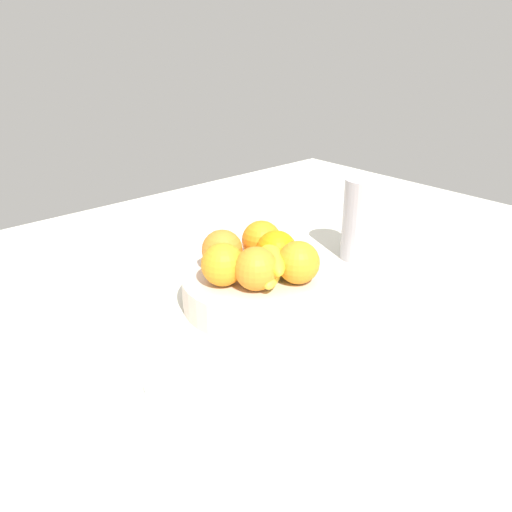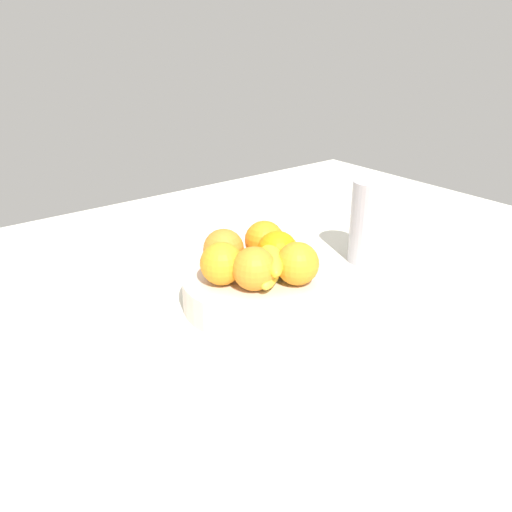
{
  "view_description": "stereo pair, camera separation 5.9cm",
  "coord_description": "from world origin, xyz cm",
  "px_view_note": "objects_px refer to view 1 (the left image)",
  "views": [
    {
      "loc": [
        -60.97,
        -66.54,
        48.17
      ],
      "look_at": [
        -2.83,
        -1.46,
        9.75
      ],
      "focal_mm": 37.54,
      "sensor_mm": 36.0,
      "label": 1
    },
    {
      "loc": [
        -56.42,
        -70.33,
        48.17
      ],
      "look_at": [
        -2.83,
        -1.46,
        9.75
      ],
      "focal_mm": 37.54,
      "sensor_mm": 36.0,
      "label": 2
    }
  ],
  "objects_px": {
    "orange_front_right": "(222,264)",
    "orange_back_right": "(276,251)",
    "orange_front_left": "(222,250)",
    "jar_lid": "(171,385)",
    "banana_bunch": "(271,260)",
    "fruit_bowl": "(256,290)",
    "orange_back_left": "(298,262)",
    "orange_center": "(256,269)",
    "orange_top_stack": "(261,240)",
    "thermos_tumbler": "(361,220)"
  },
  "relations": [
    {
      "from": "banana_bunch",
      "to": "thermos_tumbler",
      "type": "height_order",
      "value": "thermos_tumbler"
    },
    {
      "from": "orange_front_left",
      "to": "orange_back_right",
      "type": "bearing_deg",
      "value": -44.23
    },
    {
      "from": "orange_back_right",
      "to": "orange_top_stack",
      "type": "height_order",
      "value": "same"
    },
    {
      "from": "orange_back_right",
      "to": "banana_bunch",
      "type": "relative_size",
      "value": 0.46
    },
    {
      "from": "orange_top_stack",
      "to": "banana_bunch",
      "type": "bearing_deg",
      "value": -119.73
    },
    {
      "from": "orange_front_left",
      "to": "fruit_bowl",
      "type": "bearing_deg",
      "value": -68.55
    },
    {
      "from": "fruit_bowl",
      "to": "thermos_tumbler",
      "type": "relative_size",
      "value": 1.5
    },
    {
      "from": "orange_front_right",
      "to": "orange_back_left",
      "type": "xyz_separation_m",
      "value": [
        0.1,
        -0.08,
        0.0
      ]
    },
    {
      "from": "orange_back_left",
      "to": "fruit_bowl",
      "type": "bearing_deg",
      "value": 120.51
    },
    {
      "from": "fruit_bowl",
      "to": "jar_lid",
      "type": "relative_size",
      "value": 3.54
    },
    {
      "from": "banana_bunch",
      "to": "fruit_bowl",
      "type": "bearing_deg",
      "value": 143.62
    },
    {
      "from": "fruit_bowl",
      "to": "banana_bunch",
      "type": "xyz_separation_m",
      "value": [
        0.02,
        -0.02,
        0.06
      ]
    },
    {
      "from": "orange_center",
      "to": "orange_back_left",
      "type": "height_order",
      "value": "same"
    },
    {
      "from": "jar_lid",
      "to": "orange_front_right",
      "type": "bearing_deg",
      "value": 32.22
    },
    {
      "from": "orange_top_stack",
      "to": "banana_bunch",
      "type": "xyz_separation_m",
      "value": [
        -0.04,
        -0.07,
        -0.01
      ]
    },
    {
      "from": "orange_center",
      "to": "banana_bunch",
      "type": "bearing_deg",
      "value": 20.93
    },
    {
      "from": "orange_front_right",
      "to": "jar_lid",
      "type": "xyz_separation_m",
      "value": [
        -0.19,
        -0.12,
        -0.09
      ]
    },
    {
      "from": "fruit_bowl",
      "to": "orange_front_right",
      "type": "xyz_separation_m",
      "value": [
        -0.06,
        0.02,
        0.07
      ]
    },
    {
      "from": "orange_front_right",
      "to": "orange_back_right",
      "type": "distance_m",
      "value": 0.11
    },
    {
      "from": "orange_front_left",
      "to": "orange_back_left",
      "type": "height_order",
      "value": "same"
    },
    {
      "from": "orange_back_left",
      "to": "banana_bunch",
      "type": "relative_size",
      "value": 0.46
    },
    {
      "from": "banana_bunch",
      "to": "jar_lid",
      "type": "xyz_separation_m",
      "value": [
        -0.28,
        -0.09,
        -0.08
      ]
    },
    {
      "from": "fruit_bowl",
      "to": "jar_lid",
      "type": "distance_m",
      "value": 0.28
    },
    {
      "from": "orange_center",
      "to": "orange_back_right",
      "type": "bearing_deg",
      "value": 22.23
    },
    {
      "from": "orange_front_left",
      "to": "jar_lid",
      "type": "distance_m",
      "value": 0.3
    },
    {
      "from": "orange_back_left",
      "to": "orange_back_right",
      "type": "height_order",
      "value": "same"
    },
    {
      "from": "orange_back_left",
      "to": "thermos_tumbler",
      "type": "relative_size",
      "value": 0.43
    },
    {
      "from": "fruit_bowl",
      "to": "orange_front_left",
      "type": "distance_m",
      "value": 0.1
    },
    {
      "from": "banana_bunch",
      "to": "orange_back_right",
      "type": "bearing_deg",
      "value": 25.08
    },
    {
      "from": "orange_front_right",
      "to": "orange_top_stack",
      "type": "relative_size",
      "value": 1.0
    },
    {
      "from": "orange_front_left",
      "to": "orange_center",
      "type": "relative_size",
      "value": 1.0
    },
    {
      "from": "fruit_bowl",
      "to": "orange_top_stack",
      "type": "bearing_deg",
      "value": 40.73
    },
    {
      "from": "orange_back_left",
      "to": "jar_lid",
      "type": "bearing_deg",
      "value": -172.62
    },
    {
      "from": "orange_front_left",
      "to": "orange_front_right",
      "type": "xyz_separation_m",
      "value": [
        -0.04,
        -0.05,
        0.0
      ]
    },
    {
      "from": "orange_center",
      "to": "orange_top_stack",
      "type": "bearing_deg",
      "value": 43.67
    },
    {
      "from": "orange_top_stack",
      "to": "banana_bunch",
      "type": "relative_size",
      "value": 0.46
    },
    {
      "from": "orange_center",
      "to": "orange_top_stack",
      "type": "distance_m",
      "value": 0.13
    },
    {
      "from": "banana_bunch",
      "to": "orange_front_left",
      "type": "bearing_deg",
      "value": 120.32
    },
    {
      "from": "orange_front_right",
      "to": "thermos_tumbler",
      "type": "relative_size",
      "value": 0.43
    },
    {
      "from": "thermos_tumbler",
      "to": "fruit_bowl",
      "type": "bearing_deg",
      "value": -178.49
    },
    {
      "from": "orange_front_right",
      "to": "banana_bunch",
      "type": "distance_m",
      "value": 0.09
    },
    {
      "from": "orange_top_stack",
      "to": "orange_back_left",
      "type": "bearing_deg",
      "value": -100.35
    },
    {
      "from": "orange_top_stack",
      "to": "thermos_tumbler",
      "type": "height_order",
      "value": "thermos_tumbler"
    },
    {
      "from": "banana_bunch",
      "to": "thermos_tumbler",
      "type": "relative_size",
      "value": 0.92
    },
    {
      "from": "orange_back_right",
      "to": "banana_bunch",
      "type": "xyz_separation_m",
      "value": [
        -0.02,
        -0.01,
        -0.01
      ]
    },
    {
      "from": "orange_back_left",
      "to": "banana_bunch",
      "type": "xyz_separation_m",
      "value": [
        -0.02,
        0.05,
        -0.01
      ]
    },
    {
      "from": "orange_center",
      "to": "thermos_tumbler",
      "type": "relative_size",
      "value": 0.43
    },
    {
      "from": "orange_front_left",
      "to": "jar_lid",
      "type": "bearing_deg",
      "value": -143.69
    },
    {
      "from": "orange_back_left",
      "to": "banana_bunch",
      "type": "distance_m",
      "value": 0.05
    },
    {
      "from": "orange_front_left",
      "to": "orange_back_right",
      "type": "height_order",
      "value": "same"
    }
  ]
}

